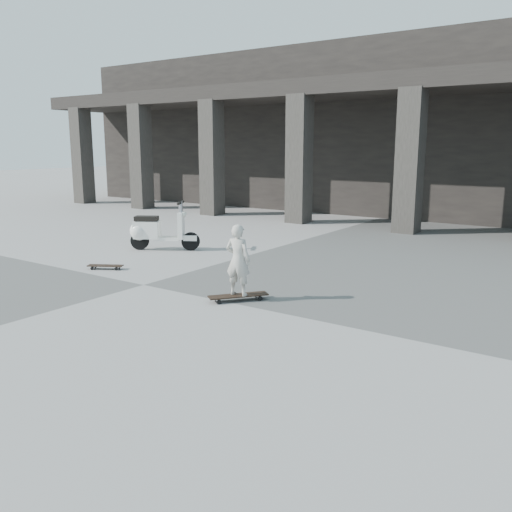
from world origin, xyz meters
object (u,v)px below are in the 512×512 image
Objects in this scene: longboard at (238,296)px; child at (238,260)px; skateboard_spare at (105,266)px; scooter at (153,231)px.

child is at bearing 120.40° from longboard.
skateboard_spare is 2.19m from scooter.
longboard is 0.60× the size of scooter.
longboard is 0.59m from child.
longboard is 3.55m from skateboard_spare.
scooter reaches higher than skateboard_spare.
child is at bearing -33.98° from skateboard_spare.
skateboard_spare is 0.62× the size of child.
longboard is 1.28× the size of skateboard_spare.
child reaches higher than skateboard_spare.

